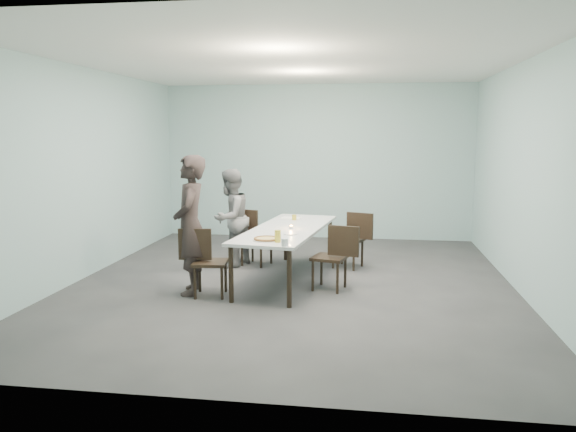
# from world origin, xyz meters

# --- Properties ---
(ground) EXTENTS (7.00, 7.00, 0.00)m
(ground) POSITION_xyz_m (0.00, 0.00, 0.00)
(ground) COLOR #333335
(ground) RESTS_ON ground
(room_shell) EXTENTS (6.02, 7.02, 3.01)m
(room_shell) POSITION_xyz_m (0.00, 0.00, 2.03)
(room_shell) COLOR #98BDC0
(room_shell) RESTS_ON ground
(table) EXTENTS (1.22, 2.69, 0.75)m
(table) POSITION_xyz_m (-0.09, 0.17, 0.69)
(table) COLOR white
(table) RESTS_ON ground
(chair_near_left) EXTENTS (0.63, 0.47, 0.87)m
(chair_near_left) POSITION_xyz_m (-1.03, -0.75, 0.50)
(chair_near_left) COLOR black
(chair_near_left) RESTS_ON ground
(chair_far_left) EXTENTS (0.65, 0.53, 0.87)m
(chair_far_left) POSITION_xyz_m (-0.78, 1.04, 0.50)
(chair_far_left) COLOR black
(chair_far_left) RESTS_ON ground
(chair_near_right) EXTENTS (0.65, 0.51, 0.87)m
(chair_near_right) POSITION_xyz_m (0.61, -0.24, 0.50)
(chair_near_right) COLOR black
(chair_near_right) RESTS_ON ground
(chair_far_right) EXTENTS (0.65, 0.54, 0.87)m
(chair_far_right) POSITION_xyz_m (0.80, 1.02, 0.50)
(chair_far_right) COLOR black
(chair_far_right) RESTS_ON ground
(diner_near) EXTENTS (0.54, 0.72, 1.80)m
(diner_near) POSITION_xyz_m (-1.23, -0.65, 0.90)
(diner_near) COLOR black
(diner_near) RESTS_ON ground
(diner_far) EXTENTS (0.79, 0.89, 1.52)m
(diner_far) POSITION_xyz_m (-1.09, 0.88, 0.76)
(diner_far) COLOR slate
(diner_far) RESTS_ON ground
(pizza) EXTENTS (0.34, 0.34, 0.04)m
(pizza) POSITION_xyz_m (-0.21, -0.79, 0.77)
(pizza) COLOR white
(pizza) RESTS_ON table
(side_plate) EXTENTS (0.18, 0.18, 0.01)m
(side_plate) POSITION_xyz_m (0.03, -0.32, 0.76)
(side_plate) COLOR white
(side_plate) RESTS_ON table
(beer_glass) EXTENTS (0.08, 0.08, 0.15)m
(beer_glass) POSITION_xyz_m (-0.05, -0.88, 0.82)
(beer_glass) COLOR gold
(beer_glass) RESTS_ON table
(water_tumbler) EXTENTS (0.08, 0.08, 0.09)m
(water_tumbler) POSITION_xyz_m (0.07, -1.10, 0.80)
(water_tumbler) COLOR silver
(water_tumbler) RESTS_ON table
(tealight) EXTENTS (0.06, 0.06, 0.05)m
(tealight) POSITION_xyz_m (-0.03, 0.10, 0.77)
(tealight) COLOR silver
(tealight) RESTS_ON table
(amber_tumbler) EXTENTS (0.07, 0.07, 0.08)m
(amber_tumbler) POSITION_xyz_m (-0.09, 0.89, 0.79)
(amber_tumbler) COLOR gold
(amber_tumbler) RESTS_ON table
(menu) EXTENTS (0.33, 0.26, 0.01)m
(menu) POSITION_xyz_m (-0.16, 1.09, 0.75)
(menu) COLOR silver
(menu) RESTS_ON table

